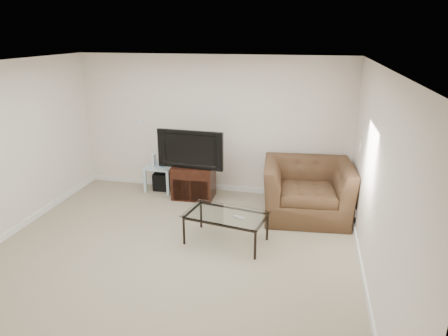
% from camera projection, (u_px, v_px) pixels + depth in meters
% --- Properties ---
extents(floor, '(5.00, 5.00, 0.00)m').
position_uv_depth(floor, '(169.00, 257.00, 5.35)').
color(floor, tan).
rests_on(floor, ground).
extents(ceiling, '(5.00, 5.00, 0.00)m').
position_uv_depth(ceiling, '(159.00, 66.00, 4.54)').
color(ceiling, white).
rests_on(ceiling, ground).
extents(wall_back, '(5.00, 0.02, 2.50)m').
position_uv_depth(wall_back, '(212.00, 125.00, 7.26)').
color(wall_back, silver).
rests_on(wall_back, ground).
extents(wall_right, '(0.02, 5.00, 2.50)m').
position_uv_depth(wall_right, '(376.00, 185.00, 4.45)').
color(wall_right, silver).
rests_on(wall_right, ground).
extents(plate_back, '(0.12, 0.02, 0.12)m').
position_uv_depth(plate_back, '(140.00, 122.00, 7.53)').
color(plate_back, white).
rests_on(plate_back, wall_back).
extents(plate_right_switch, '(0.02, 0.09, 0.13)m').
position_uv_depth(plate_right_switch, '(360.00, 146.00, 5.93)').
color(plate_right_switch, white).
rests_on(plate_right_switch, wall_right).
extents(plate_right_outlet, '(0.02, 0.08, 0.12)m').
position_uv_depth(plate_right_outlet, '(355.00, 213.00, 5.96)').
color(plate_right_outlet, white).
rests_on(plate_right_outlet, wall_right).
extents(tv_stand, '(0.74, 0.52, 0.60)m').
position_uv_depth(tv_stand, '(194.00, 182.00, 7.20)').
color(tv_stand, black).
rests_on(tv_stand, floor).
extents(dvd_player, '(0.42, 0.30, 0.06)m').
position_uv_depth(dvd_player, '(193.00, 172.00, 7.10)').
color(dvd_player, black).
rests_on(dvd_player, tv_stand).
extents(television, '(1.11, 0.28, 0.68)m').
position_uv_depth(television, '(192.00, 148.00, 6.96)').
color(television, black).
rests_on(television, tv_stand).
extents(side_table, '(0.52, 0.52, 0.48)m').
position_uv_depth(side_table, '(161.00, 177.00, 7.58)').
color(side_table, silver).
rests_on(side_table, floor).
extents(subwoofer, '(0.34, 0.34, 0.32)m').
position_uv_depth(subwoofer, '(163.00, 181.00, 7.61)').
color(subwoofer, black).
rests_on(subwoofer, floor).
extents(game_console, '(0.06, 0.16, 0.22)m').
position_uv_depth(game_console, '(154.00, 160.00, 7.47)').
color(game_console, white).
rests_on(game_console, side_table).
extents(game_case, '(0.05, 0.14, 0.19)m').
position_uv_depth(game_case, '(163.00, 161.00, 7.43)').
color(game_case, '#337FCC').
rests_on(game_case, side_table).
extents(recliner, '(1.45, 1.01, 1.21)m').
position_uv_depth(recliner, '(307.00, 181.00, 6.38)').
color(recliner, '#4C361F').
rests_on(recliner, floor).
extents(coffee_table, '(1.23, 0.83, 0.44)m').
position_uv_depth(coffee_table, '(226.00, 228.00, 5.67)').
color(coffee_table, black).
rests_on(coffee_table, floor).
extents(remote, '(0.18, 0.12, 0.02)m').
position_uv_depth(remote, '(239.00, 217.00, 5.47)').
color(remote, '#B2B2B7').
rests_on(remote, coffee_table).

